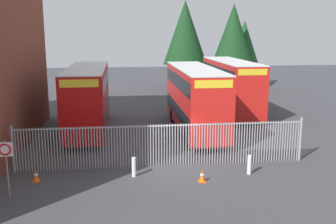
% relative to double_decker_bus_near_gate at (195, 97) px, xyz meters
% --- Properties ---
extents(ground_plane, '(100.00, 100.00, 0.00)m').
position_rel_double_decker_bus_near_gate_xyz_m(ground_plane, '(-2.21, 1.07, -2.42)').
color(ground_plane, '#3D3D42').
extents(palisade_fence, '(14.86, 0.14, 2.35)m').
position_rel_double_decker_bus_near_gate_xyz_m(palisade_fence, '(-2.95, -6.93, -1.24)').
color(palisade_fence, gray).
rests_on(palisade_fence, ground).
extents(double_decker_bus_near_gate, '(2.54, 10.81, 4.42)m').
position_rel_double_decker_bus_near_gate_xyz_m(double_decker_bus_near_gate, '(0.00, 0.00, 0.00)').
color(double_decker_bus_near_gate, red).
rests_on(double_decker_bus_near_gate, ground).
extents(double_decker_bus_behind_fence_left, '(2.54, 10.81, 4.42)m').
position_rel_double_decker_bus_near_gate_xyz_m(double_decker_bus_behind_fence_left, '(-7.29, 1.15, 0.00)').
color(double_decker_bus_behind_fence_left, '#B70C0C').
rests_on(double_decker_bus_behind_fence_left, ground).
extents(double_decker_bus_behind_fence_right, '(2.54, 10.81, 4.42)m').
position_rel_double_decker_bus_near_gate_xyz_m(double_decker_bus_behind_fence_right, '(4.23, 5.90, 0.00)').
color(double_decker_bus_behind_fence_right, red).
rests_on(double_decker_bus_behind_fence_right, ground).
extents(bollard_near_left, '(0.20, 0.20, 0.95)m').
position_rel_double_decker_bus_near_gate_xyz_m(bollard_near_left, '(-4.49, -8.25, -1.95)').
color(bollard_near_left, silver).
rests_on(bollard_near_left, ground).
extents(bollard_center_front, '(0.20, 0.20, 0.95)m').
position_rel_double_decker_bus_near_gate_xyz_m(bollard_center_front, '(1.07, -8.60, -1.95)').
color(bollard_center_front, silver).
rests_on(bollard_center_front, ground).
extents(traffic_cone_by_gate, '(0.34, 0.34, 0.59)m').
position_rel_double_decker_bus_near_gate_xyz_m(traffic_cone_by_gate, '(-1.40, -9.30, -2.13)').
color(traffic_cone_by_gate, orange).
rests_on(traffic_cone_by_gate, ground).
extents(traffic_cone_mid_forecourt, '(0.34, 0.34, 0.59)m').
position_rel_double_decker_bus_near_gate_xyz_m(traffic_cone_mid_forecourt, '(-9.01, -8.33, -2.13)').
color(traffic_cone_mid_forecourt, orange).
rests_on(traffic_cone_mid_forecourt, ground).
extents(speed_limit_sign_post, '(0.60, 0.14, 2.40)m').
position_rel_double_decker_bus_near_gate_xyz_m(speed_limit_sign_post, '(-9.79, -9.87, -0.65)').
color(speed_limit_sign_post, slate).
rests_on(speed_limit_sign_post, ground).
extents(tree_tall_back, '(5.54, 5.54, 9.89)m').
position_rel_double_decker_bus_near_gate_xyz_m(tree_tall_back, '(7.76, 17.63, 3.50)').
color(tree_tall_back, '#4C3823').
rests_on(tree_tall_back, ground).
extents(tree_short_side, '(5.23, 5.23, 10.45)m').
position_rel_double_decker_bus_near_gate_xyz_m(tree_short_side, '(2.71, 20.43, 4.28)').
color(tree_short_side, '#4C3823').
rests_on(tree_short_side, ground).
extents(tree_mid_row, '(3.74, 3.74, 8.16)m').
position_rel_double_decker_bus_near_gate_xyz_m(tree_mid_row, '(9.94, 20.38, 3.05)').
color(tree_mid_row, '#4C3823').
rests_on(tree_mid_row, ground).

